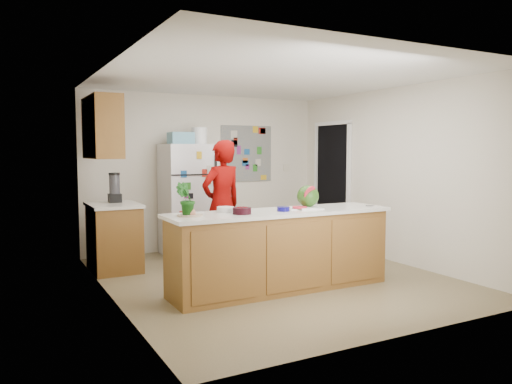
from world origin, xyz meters
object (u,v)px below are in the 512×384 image
refrigerator (188,200)px  person (222,204)px  watermelon (308,196)px  cherry_bowl (242,211)px

refrigerator → person: bearing=-85.0°
refrigerator → watermelon: 2.42m
person → cherry_bowl: person is taller
watermelon → person: bearing=114.5°
refrigerator → watermelon: refrigerator is taller
refrigerator → person: person is taller
person → watermelon: 1.38m
watermelon → cherry_bowl: (-0.94, -0.14, -0.11)m
watermelon → refrigerator: bearing=105.9°
watermelon → cherry_bowl: size_ratio=1.30×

